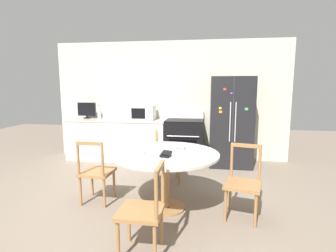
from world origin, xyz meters
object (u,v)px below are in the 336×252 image
Objects in this scene: dining_chair_right at (243,184)px; candle_glass at (141,152)px; dining_chair_far at (166,157)px; countertop_tv at (87,110)px; microwave at (143,113)px; oven_range at (184,141)px; refrigerator at (231,122)px; dining_chair_near at (144,211)px; wallet at (166,155)px; counter_bottle at (99,114)px; dining_chair_left at (96,172)px.

dining_chair_right reaches higher than candle_glass.
countertop_tv is at bearing -135.85° from dining_chair_far.
dining_chair_right is (3.15, -2.39, -0.66)m from countertop_tv.
candle_glass is (0.56, -2.35, -0.26)m from microwave.
microwave is at bearing 178.24° from oven_range.
oven_range is at bearing 177.33° from refrigerator.
dining_chair_near is (-1.07, -3.13, -0.47)m from refrigerator.
oven_range is 2.41m from wallet.
microwave reaches higher than dining_chair_right.
counter_bottle is 1.92× the size of wallet.
countertop_tv is (-2.23, 0.10, 0.62)m from oven_range.
microwave is at bearing 110.27° from wallet.
dining_chair_far is (0.84, 0.93, 0.00)m from dining_chair_left.
countertop_tv is 0.46× the size of dining_chair_far.
counter_bottle is 0.33× the size of dining_chair_right.
counter_bottle is 2.44m from dining_chair_left.
dining_chair_right reaches higher than wallet.
candle_glass is at bearing 15.45° from dining_chair_right.
refrigerator reaches higher than wallet.
dining_chair_far is (0.71, -1.25, -0.62)m from microwave.
refrigerator is 4.35× the size of countertop_tv.
counter_bottle is at bearing 123.30° from candle_glass.
countertop_tv is at bearing 32.82° from dining_chair_near.
microwave is 5.36× the size of candle_glass.
dining_chair_far is at bearing -134.35° from refrigerator.
dining_chair_left is (-1.04, -2.16, -0.03)m from oven_range.
dining_chair_far is (-1.15, -1.18, -0.47)m from refrigerator.
dining_chair_far is at bearing 2.50° from dining_chair_near.
dining_chair_left is 9.47× the size of candle_glass.
oven_range is at bearing 65.97° from dining_chair_left.
counter_bottle is (0.32, -0.05, -0.08)m from countertop_tv.
dining_chair_right is 1.36m from dining_chair_near.
oven_range is at bearing -2.50° from countertop_tv.
countertop_tv reaches higher than oven_range.
counter_bottle reaches higher than dining_chair_left.
refrigerator reaches higher than dining_chair_left.
dining_chair_left is (-1.99, -2.11, -0.47)m from refrigerator.
microwave is 0.57× the size of dining_chair_far.
dining_chair_near is 0.96m from candle_glass.
microwave is 3.28× the size of wallet.
refrigerator is 2.01× the size of dining_chair_near.
countertop_tv is 4.01m from dining_chair_right.
oven_range is 1.20× the size of dining_chair_near.
microwave is at bearing -37.53° from dining_chair_right.
oven_range is 3.18m from dining_chair_near.
dining_chair_far reaches higher than candle_glass.
refrigerator reaches higher than oven_range.
dining_chair_far is at bearing -29.41° from dining_chair_right.
wallet is at bearing -69.73° from microwave.
countertop_tv is (-1.31, 0.07, 0.04)m from microwave.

